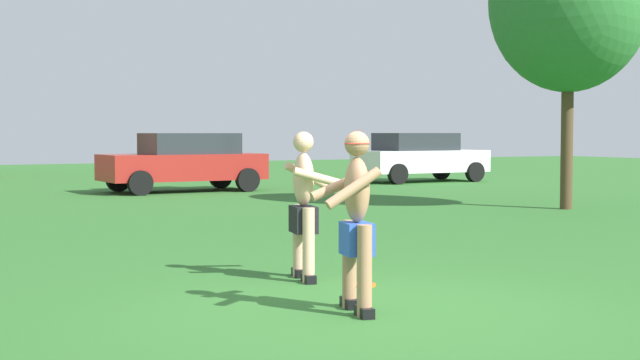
% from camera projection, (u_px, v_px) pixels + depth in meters
% --- Properties ---
extents(ground_plane, '(80.00, 80.00, 0.00)m').
position_uv_depth(ground_plane, '(365.00, 311.00, 8.20)').
color(ground_plane, '#2D6628').
extents(player_near, '(0.65, 0.70, 1.61)m').
position_uv_depth(player_near, '(304.00, 202.00, 9.88)').
color(player_near, black).
rests_on(player_near, ground_plane).
extents(player_in_blue, '(0.63, 0.70, 1.62)m').
position_uv_depth(player_in_blue, '(356.00, 214.00, 8.07)').
color(player_in_blue, black).
rests_on(player_in_blue, ground_plane).
extents(frisbee, '(0.26, 0.26, 0.03)m').
position_uv_depth(frisbee, '(364.00, 285.00, 9.51)').
color(frisbee, orange).
rests_on(frisbee, ground_plane).
extents(car_red_near_post, '(4.36, 2.15, 1.58)m').
position_uv_depth(car_red_near_post, '(185.00, 161.00, 24.63)').
color(car_red_near_post, maroon).
rests_on(car_red_near_post, ground_plane).
extents(car_white_mid_lot, '(4.34, 2.11, 1.58)m').
position_uv_depth(car_white_mid_lot, '(419.00, 156.00, 29.54)').
color(car_white_mid_lot, white).
rests_on(car_white_mid_lot, ground_plane).
extents(tree_left_field, '(3.29, 3.29, 6.21)m').
position_uv_depth(tree_left_field, '(569.00, 1.00, 18.83)').
color(tree_left_field, '#4C3823').
rests_on(tree_left_field, ground_plane).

